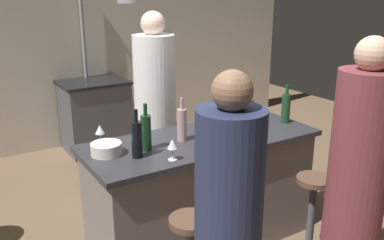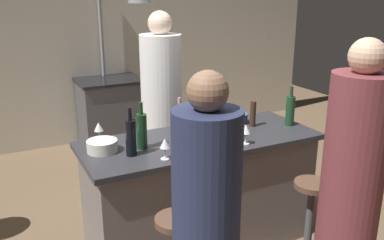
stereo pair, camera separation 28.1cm
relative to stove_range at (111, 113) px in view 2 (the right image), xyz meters
The scene contains 20 objects.
back_wall 0.94m from the stove_range, 90.00° to the left, with size 6.40×0.16×2.60m, color beige.
kitchen_island 2.45m from the stove_range, 90.00° to the right, with size 1.80×0.72×0.90m.
stove_range is the anchor object (origin of this frame).
chef 1.62m from the stove_range, 88.20° to the right, with size 0.38×0.38×1.79m.
bar_stool_right 3.12m from the stove_range, 79.67° to the right, with size 0.28×0.28×0.68m.
guest_right 3.50m from the stove_range, 81.72° to the right, with size 0.36×0.36×1.72m.
guest_left 3.49m from the stove_range, 98.21° to the right, with size 0.34×0.34×1.63m.
overhead_pot_rack 1.25m from the stove_range, 97.93° to the right, with size 0.58×1.45×2.17m.
pepper_mill 2.50m from the stove_range, 78.00° to the right, with size 0.05×0.05×0.21m, color #382319.
wine_bottle_red 2.56m from the stove_range, 100.80° to the right, with size 0.07×0.07×0.33m.
wine_bottle_white 2.67m from the stove_range, 90.64° to the right, with size 0.07×0.07×0.29m.
wine_bottle_dark 2.67m from the stove_range, 102.80° to the right, with size 0.07×0.07×0.33m.
wine_bottle_green 2.69m from the stove_range, 72.33° to the right, with size 0.07×0.07×0.33m.
wine_bottle_rose 2.49m from the stove_range, 93.82° to the right, with size 0.07×0.07×0.32m.
wine_glass_near_right_guest 2.77m from the stove_range, 85.17° to the right, with size 0.07×0.07×0.15m.
wine_glass_near_left_guest 2.35m from the stove_range, 107.83° to the right, with size 0.07×0.07×0.15m.
wine_glass_by_chef 2.79m from the stove_range, 98.47° to the right, with size 0.07×0.07×0.15m.
mixing_bowl_blue 2.35m from the stove_range, 79.01° to the right, with size 0.18×0.18×0.08m, color #334C6B.
mixing_bowl_wooden 2.55m from the stove_range, 83.42° to the right, with size 0.16×0.16×0.06m, color brown.
mixing_bowl_ceramic 2.54m from the stove_range, 107.11° to the right, with size 0.21×0.21×0.08m, color silver.
Camera 2 is at (-1.39, -2.61, 1.97)m, focal length 39.10 mm.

